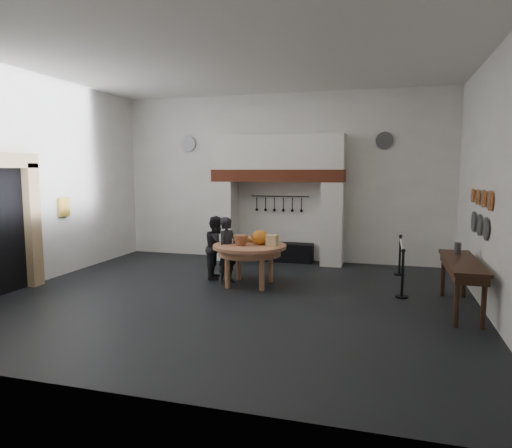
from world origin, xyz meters
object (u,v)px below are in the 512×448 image
(visitor_near, at_px, (228,250))
(side_table, at_px, (462,262))
(work_table, at_px, (250,246))
(barrier_post_near, at_px, (402,275))
(iron_range, at_px, (278,252))
(barrier_post_far, at_px, (400,256))
(visitor_far, at_px, (217,247))

(visitor_near, relative_size, side_table, 0.66)
(side_table, bearing_deg, visitor_near, 171.25)
(work_table, relative_size, barrier_post_near, 1.74)
(iron_range, height_order, barrier_post_near, barrier_post_near)
(iron_range, height_order, side_table, side_table)
(side_table, height_order, barrier_post_near, same)
(barrier_post_near, relative_size, barrier_post_far, 1.00)
(visitor_near, bearing_deg, side_table, -75.76)
(iron_range, xyz_separation_m, barrier_post_near, (3.14, -2.84, 0.20))
(visitor_far, bearing_deg, barrier_post_far, -83.17)
(iron_range, xyz_separation_m, side_table, (4.10, -3.42, 0.62))
(work_table, relative_size, visitor_far, 1.10)
(visitor_near, distance_m, visitor_far, 0.57)
(visitor_far, xyz_separation_m, barrier_post_near, (4.01, -0.52, -0.26))
(side_table, bearing_deg, iron_range, 140.18)
(iron_range, relative_size, visitor_far, 1.33)
(iron_range, bearing_deg, barrier_post_near, -42.11)
(iron_range, distance_m, visitor_far, 2.52)
(visitor_far, height_order, barrier_post_near, visitor_far)
(visitor_near, distance_m, side_table, 4.63)
(iron_range, bearing_deg, work_table, -89.55)
(barrier_post_near, xyz_separation_m, barrier_post_far, (0.00, 2.00, 0.00))
(visitor_near, height_order, barrier_post_near, visitor_near)
(work_table, distance_m, side_table, 4.14)
(side_table, bearing_deg, visitor_far, 167.49)
(iron_range, bearing_deg, visitor_far, -110.68)
(side_table, distance_m, barrier_post_near, 1.20)
(work_table, relative_size, barrier_post_far, 1.74)
(side_table, bearing_deg, barrier_post_far, 110.41)
(visitor_far, distance_m, barrier_post_far, 4.28)
(visitor_far, relative_size, barrier_post_near, 1.59)
(visitor_near, bearing_deg, barrier_post_far, -39.59)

